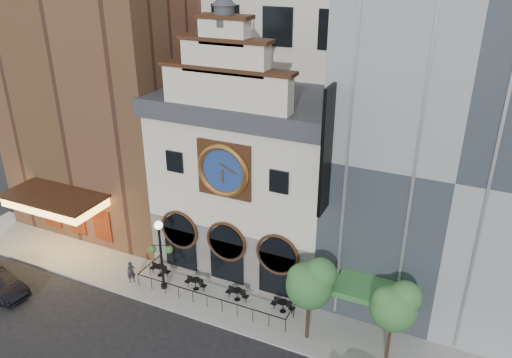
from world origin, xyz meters
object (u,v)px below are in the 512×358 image
object	(u,v)px
tree_left	(311,282)
tree_right	(395,305)
bistro_2	(237,294)
bistro_3	(283,306)
lamppost	(160,248)
bistro_1	(196,283)
bistro_0	(160,270)
pedestrian	(131,272)

from	to	relation	value
tree_left	tree_right	xyz separation A→B (m)	(4.55, 0.29, -0.22)
bistro_2	tree_right	size ratio (longest dim) A/B	0.32
bistro_3	lamppost	size ratio (longest dim) A/B	0.31
bistro_2	tree_left	world-z (taller)	tree_left
lamppost	tree_left	bearing A→B (deg)	-26.32
bistro_1	bistro_3	xyz separation A→B (m)	(6.11, 0.34, 0.00)
bistro_0	tree_right	world-z (taller)	tree_right
bistro_3	bistro_2	bearing A→B (deg)	-176.90
bistro_3	bistro_1	bearing A→B (deg)	-176.79
tree_right	pedestrian	bearing A→B (deg)	-179.05
bistro_1	bistro_2	bearing A→B (deg)	3.32
bistro_1	bistro_2	size ratio (longest dim) A/B	1.00
bistro_1	tree_left	world-z (taller)	tree_left
bistro_1	pedestrian	world-z (taller)	pedestrian
bistro_2	bistro_3	distance (m)	3.11
bistro_3	tree_right	distance (m)	7.54
pedestrian	bistro_0	bearing A→B (deg)	-1.57
lamppost	bistro_0	bearing A→B (deg)	110.16
pedestrian	lamppost	size ratio (longest dim) A/B	0.31
bistro_0	bistro_2	xyz separation A→B (m)	(6.05, -0.12, 0.00)
tree_left	tree_right	bearing A→B (deg)	3.60
tree_right	tree_left	bearing A→B (deg)	-176.40
pedestrian	lamppost	xyz separation A→B (m)	(2.34, 0.37, 2.36)
bistro_0	bistro_1	distance (m)	3.06
tree_right	bistro_1	bearing A→B (deg)	176.23
bistro_0	lamppost	size ratio (longest dim) A/B	0.31
bistro_0	bistro_1	xyz separation A→B (m)	(3.05, -0.29, 0.00)
bistro_0	bistro_3	xyz separation A→B (m)	(9.16, 0.05, 0.00)
bistro_3	pedestrian	distance (m)	10.57
bistro_2	tree_left	size ratio (longest dim) A/B	0.30
pedestrian	lamppost	world-z (taller)	lamppost
lamppost	tree_left	xyz separation A→B (m)	(10.30, -0.37, 0.75)
bistro_0	tree_right	xyz separation A→B (m)	(15.88, -1.14, 3.20)
bistro_1	tree_left	size ratio (longest dim) A/B	0.30
bistro_1	tree_right	xyz separation A→B (m)	(12.83, -0.84, 3.20)
bistro_3	lamppost	distance (m)	8.62
bistro_3	tree_left	size ratio (longest dim) A/B	0.30
bistro_1	tree_left	bearing A→B (deg)	-7.78
bistro_3	tree_right	bearing A→B (deg)	-10.02
lamppost	tree_right	xyz separation A→B (m)	(14.85, -0.09, 0.53)
bistro_0	lamppost	xyz separation A→B (m)	(1.03, -1.05, 2.67)
pedestrian	tree_right	xyz separation A→B (m)	(17.19, 0.28, 2.89)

